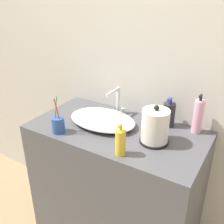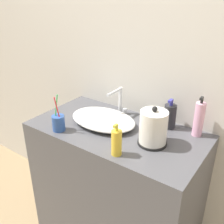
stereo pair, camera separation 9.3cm
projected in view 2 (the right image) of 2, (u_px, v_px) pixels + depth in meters
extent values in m
cube|color=beige|center=(145.00, 51.00, 1.53)|extent=(6.00, 0.04, 2.60)
cube|color=#4C4C51|center=(116.00, 191.00, 1.68)|extent=(1.00, 0.53, 0.90)
ellipsoid|color=white|center=(103.00, 119.00, 1.54)|extent=(0.41, 0.28, 0.06)
cylinder|color=silver|center=(120.00, 100.00, 1.65)|extent=(0.02, 0.02, 0.17)
cylinder|color=silver|center=(114.00, 92.00, 1.56)|extent=(0.02, 0.13, 0.02)
cylinder|color=silver|center=(125.00, 111.00, 1.66)|extent=(0.02, 0.02, 0.04)
cylinder|color=black|center=(152.00, 143.00, 1.35)|extent=(0.15, 0.15, 0.01)
cylinder|color=white|center=(153.00, 128.00, 1.31)|extent=(0.14, 0.14, 0.18)
sphere|color=black|center=(155.00, 109.00, 1.27)|extent=(0.03, 0.03, 0.03)
cylinder|color=#2D519E|center=(59.00, 123.00, 1.46)|extent=(0.07, 0.07, 0.09)
cylinder|color=green|center=(56.00, 110.00, 1.44)|extent=(0.01, 0.04, 0.17)
cylinder|color=#E5333F|center=(58.00, 111.00, 1.42)|extent=(0.02, 0.03, 0.17)
cylinder|color=#EAA8C6|center=(199.00, 120.00, 1.39)|extent=(0.05, 0.05, 0.19)
cylinder|color=black|center=(202.00, 101.00, 1.34)|extent=(0.01, 0.01, 0.02)
cube|color=black|center=(202.00, 98.00, 1.33)|extent=(0.01, 0.03, 0.01)
cylinder|color=gold|center=(117.00, 143.00, 1.24)|extent=(0.05, 0.05, 0.13)
cylinder|color=gold|center=(117.00, 128.00, 1.20)|extent=(0.01, 0.01, 0.02)
cube|color=gold|center=(116.00, 126.00, 1.19)|extent=(0.01, 0.03, 0.01)
cylinder|color=#28282D|center=(170.00, 117.00, 1.48)|extent=(0.07, 0.07, 0.14)
cylinder|color=#333399|center=(171.00, 103.00, 1.44)|extent=(0.02, 0.02, 0.02)
cube|color=#333399|center=(171.00, 101.00, 1.43)|extent=(0.02, 0.04, 0.01)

